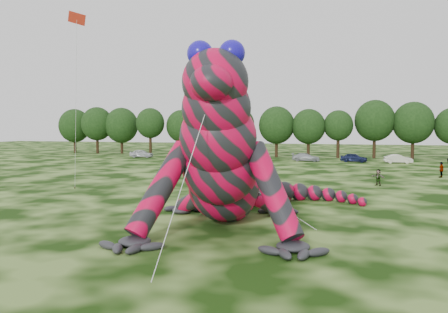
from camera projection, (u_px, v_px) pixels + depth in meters
ground at (314, 230)px, 24.32m from camera, size 240.00×240.00×0.00m
inflatable_gecko at (227, 138)px, 26.67m from camera, size 19.66×22.36×10.07m
flying_kite at (77, 31)px, 36.42m from camera, size 3.26×3.18×15.52m
tree_0 at (75, 131)px, 95.02m from camera, size 6.91×6.22×9.51m
tree_1 at (97, 130)px, 92.29m from camera, size 6.74×6.07×9.81m
tree_2 at (122, 131)px, 91.62m from camera, size 7.04×6.34×9.64m
tree_3 at (150, 131)px, 88.13m from camera, size 5.81×5.23×9.44m
tree_4 at (181, 132)px, 88.18m from camera, size 6.22×5.60×9.06m
tree_5 at (212, 131)px, 86.23m from camera, size 7.16×6.44×9.80m
tree_6 at (237, 132)px, 83.13m from camera, size 6.52×5.86×9.49m
tree_7 at (277, 132)px, 81.34m from camera, size 6.68×6.01×9.48m
tree_8 at (308, 133)px, 80.04m from camera, size 6.14×5.53×8.94m
tree_9 at (338, 134)px, 79.05m from camera, size 5.27×4.74×8.68m
tree_10 at (375, 129)px, 78.56m from camera, size 7.09×6.38×10.50m
tree_11 at (413, 130)px, 76.58m from camera, size 7.01×6.31×10.07m
car_0 at (142, 153)px, 80.61m from camera, size 4.39×1.99×1.46m
car_1 at (200, 155)px, 77.81m from camera, size 4.17×2.17×1.31m
car_2 at (231, 156)px, 75.19m from camera, size 4.61×2.36×1.25m
car_3 at (306, 157)px, 71.89m from camera, size 4.61×1.98×1.32m
car_4 at (354, 158)px, 70.24m from camera, size 4.44×2.51×1.43m
car_5 at (398, 159)px, 67.91m from camera, size 4.28×1.68×1.39m
spectator_3 at (441, 170)px, 49.07m from camera, size 0.94×1.09×1.76m
spectator_4 at (210, 162)px, 58.64m from camera, size 0.84×1.04×1.84m
spectator_0 at (260, 172)px, 46.01m from camera, size 0.59×0.77×1.87m
spectator_1 at (267, 173)px, 46.36m from camera, size 0.95×0.97×1.57m
spectator_5 at (378, 177)px, 42.50m from camera, size 1.46×1.29×1.60m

